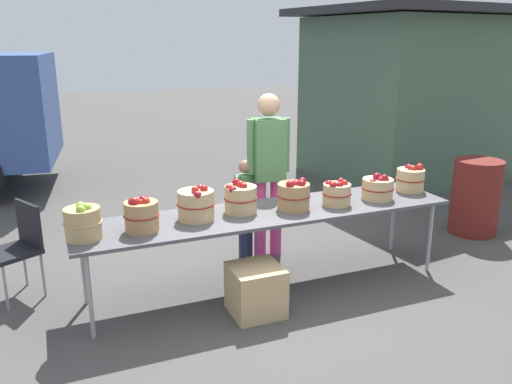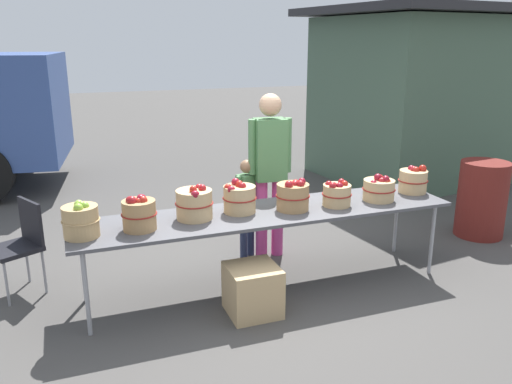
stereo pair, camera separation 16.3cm
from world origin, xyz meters
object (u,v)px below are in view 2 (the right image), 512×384
object	(u,v)px
apple_basket_red_1	(195,203)
vendor_adult	(270,163)
apple_basket_red_3	(293,196)
child_customer	(247,201)
apple_basket_green_0	(81,220)
apple_basket_red_2	(239,198)
folding_chair	(21,240)
apple_basket_red_5	(379,189)
apple_basket_red_6	(413,180)
trash_barrel	(482,199)
apple_basket_red_4	(337,194)
market_table	(267,214)
apple_basket_red_0	(139,213)
produce_crate	(253,290)

from	to	relation	value
apple_basket_red_1	vendor_adult	world-z (taller)	vendor_adult
apple_basket_red_1	vendor_adult	bearing A→B (deg)	34.08
apple_basket_red_3	child_customer	bearing A→B (deg)	102.26
apple_basket_green_0	apple_basket_red_2	bearing A→B (deg)	6.01
apple_basket_green_0	child_customer	xyz separation A→B (m)	(1.68, 0.82, -0.26)
apple_basket_green_0	folding_chair	distance (m)	1.00
apple_basket_red_5	folding_chair	size ratio (longest dim) A/B	0.37
apple_basket_green_0	apple_basket_red_3	bearing A→B (deg)	1.25
apple_basket_red_5	apple_basket_red_6	xyz separation A→B (m)	(0.48, 0.12, 0.01)
trash_barrel	apple_basket_red_6	bearing A→B (deg)	-165.78
apple_basket_red_6	trash_barrel	xyz separation A→B (m)	(1.25, 0.32, -0.43)
apple_basket_red_4	apple_basket_red_3	bearing A→B (deg)	175.78
market_table	folding_chair	bearing A→B (deg)	161.98
apple_basket_red_0	apple_basket_red_4	distance (m)	1.83
child_customer	trash_barrel	size ratio (longest dim) A/B	1.19
produce_crate	apple_basket_red_6	bearing A→B (deg)	13.97
apple_basket_red_5	vendor_adult	bearing A→B (deg)	138.25
apple_basket_red_5	folding_chair	distance (m)	3.37
apple_basket_red_2	trash_barrel	size ratio (longest dim) A/B	0.35
child_customer	apple_basket_red_4	bearing A→B (deg)	101.06
market_table	vendor_adult	xyz separation A→B (m)	(0.30, 0.69, 0.31)
apple_basket_red_4	apple_basket_red_5	world-z (taller)	apple_basket_red_5
apple_basket_green_0	apple_basket_red_4	xyz separation A→B (m)	(2.29, 0.01, -0.03)
market_table	apple_basket_red_5	distance (m)	1.15
apple_basket_green_0	apple_basket_red_1	world-z (taller)	apple_basket_red_1
apple_basket_red_6	child_customer	bearing A→B (deg)	156.05
apple_basket_red_3	apple_basket_red_5	bearing A→B (deg)	-1.40
market_table	vendor_adult	world-z (taller)	vendor_adult
market_table	apple_basket_red_0	world-z (taller)	apple_basket_red_0
apple_basket_red_2	folding_chair	world-z (taller)	apple_basket_red_2
apple_basket_red_3	apple_basket_red_4	bearing A→B (deg)	-4.22
apple_basket_red_2	trash_barrel	world-z (taller)	apple_basket_red_2
apple_basket_red_1	apple_basket_red_6	xyz separation A→B (m)	(2.29, 0.02, -0.01)
apple_basket_red_0	apple_basket_red_5	size ratio (longest dim) A/B	0.94
apple_basket_red_3	folding_chair	bearing A→B (deg)	162.84
apple_basket_green_0	apple_basket_red_3	xyz separation A→B (m)	(1.85, 0.04, -0.01)
apple_basket_red_6	folding_chair	xyz separation A→B (m)	(-3.75, 0.64, -0.37)
apple_basket_green_0	folding_chair	xyz separation A→B (m)	(-0.52, 0.77, -0.38)
apple_basket_red_3	apple_basket_red_0	bearing A→B (deg)	-178.46
child_customer	apple_basket_red_2	bearing A→B (deg)	39.80
apple_basket_red_5	apple_basket_red_1	bearing A→B (deg)	177.01
apple_basket_red_6	child_customer	world-z (taller)	child_customer
apple_basket_green_0	child_customer	bearing A→B (deg)	26.15
apple_basket_red_5	child_customer	distance (m)	1.36
market_table	trash_barrel	xyz separation A→B (m)	(2.87, 0.37, -0.27)
apple_basket_green_0	apple_basket_red_1	size ratio (longest dim) A/B	0.90
market_table	apple_basket_red_2	xyz separation A→B (m)	(-0.25, 0.07, 0.17)
apple_basket_red_0	folding_chair	bearing A→B (deg)	141.64
vendor_adult	child_customer	xyz separation A→B (m)	(-0.23, 0.06, -0.40)
apple_basket_red_4	apple_basket_red_6	world-z (taller)	apple_basket_red_6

